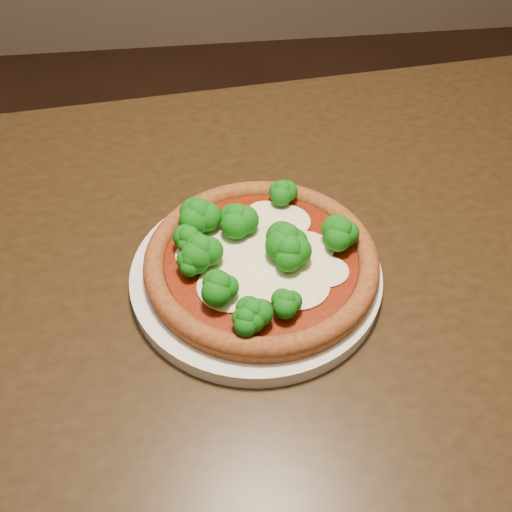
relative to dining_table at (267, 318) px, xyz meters
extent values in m
plane|color=black|center=(-0.17, 0.13, -0.65)|extent=(4.00, 4.00, 0.00)
cube|color=black|center=(0.00, 0.00, 0.08)|extent=(1.24, 0.93, 0.04)
cylinder|color=black|center=(0.50, 0.41, -0.30)|extent=(0.06, 0.06, 0.71)
cylinder|color=silver|center=(-0.02, -0.02, 0.11)|extent=(0.28, 0.28, 0.02)
cylinder|color=brown|center=(-0.01, -0.02, 0.12)|extent=(0.26, 0.26, 0.01)
torus|color=brown|center=(-0.01, -0.02, 0.13)|extent=(0.26, 0.26, 0.02)
cylinder|color=maroon|center=(-0.01, -0.02, 0.13)|extent=(0.22, 0.22, 0.00)
ellipsoid|color=#F8EEC5|center=(-0.08, 0.00, 0.13)|extent=(0.06, 0.05, 0.00)
ellipsoid|color=#F8EEC5|center=(0.02, -0.06, 0.13)|extent=(0.07, 0.07, 0.01)
ellipsoid|color=#F8EEC5|center=(-0.04, 0.02, 0.13)|extent=(0.07, 0.07, 0.01)
ellipsoid|color=#F8EEC5|center=(-0.04, -0.05, 0.13)|extent=(0.08, 0.07, 0.01)
ellipsoid|color=#F8EEC5|center=(0.02, 0.04, 0.13)|extent=(0.07, 0.06, 0.01)
ellipsoid|color=#F8EEC5|center=(0.00, 0.06, 0.13)|extent=(0.05, 0.04, 0.00)
ellipsoid|color=#F8EEC5|center=(-0.01, -0.01, 0.13)|extent=(0.11, 0.10, 0.01)
ellipsoid|color=#F8EEC5|center=(0.06, -0.05, 0.13)|extent=(0.05, 0.05, 0.00)
ellipsoid|color=#F8EEC5|center=(0.04, -0.01, 0.13)|extent=(0.07, 0.06, 0.01)
ellipsoid|color=#147E14|center=(-0.04, -0.11, 0.15)|extent=(0.04, 0.04, 0.03)
ellipsoid|color=#147E14|center=(0.03, 0.07, 0.15)|extent=(0.04, 0.04, 0.03)
ellipsoid|color=#147E14|center=(-0.08, -0.02, 0.16)|extent=(0.05, 0.05, 0.04)
ellipsoid|color=#147E14|center=(-0.07, 0.04, 0.16)|extent=(0.05, 0.05, 0.04)
ellipsoid|color=#147E14|center=(-0.09, -0.03, 0.15)|extent=(0.04, 0.04, 0.03)
ellipsoid|color=#147E14|center=(0.00, -0.10, 0.15)|extent=(0.03, 0.03, 0.03)
ellipsoid|color=#147E14|center=(-0.03, 0.03, 0.16)|extent=(0.05, 0.05, 0.04)
ellipsoid|color=#147E14|center=(0.02, -0.03, 0.16)|extent=(0.05, 0.05, 0.04)
ellipsoid|color=#147E14|center=(-0.06, -0.07, 0.15)|extent=(0.04, 0.04, 0.04)
ellipsoid|color=#147E14|center=(0.08, -0.01, 0.16)|extent=(0.05, 0.05, 0.04)
ellipsoid|color=#147E14|center=(-0.09, 0.00, 0.15)|extent=(0.04, 0.04, 0.03)
ellipsoid|color=#147E14|center=(0.02, -0.02, 0.16)|extent=(0.05, 0.05, 0.04)
ellipsoid|color=#147E14|center=(-0.03, -0.11, 0.15)|extent=(0.04, 0.04, 0.03)
camera|label=1|loc=(-0.07, -0.45, 0.59)|focal=40.00mm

